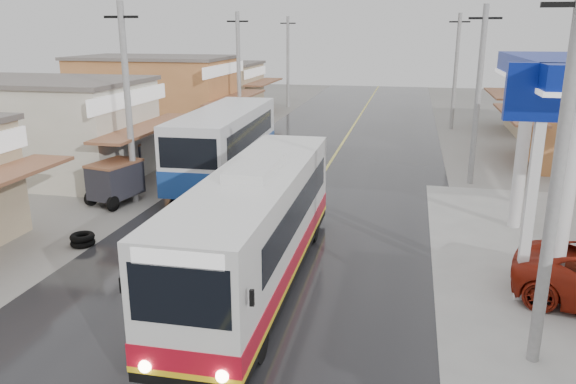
{
  "coord_description": "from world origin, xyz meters",
  "views": [
    {
      "loc": [
        4.07,
        -11.63,
        6.99
      ],
      "look_at": [
        0.32,
        5.52,
        1.85
      ],
      "focal_mm": 35.0,
      "sensor_mm": 36.0,
      "label": 1
    }
  ],
  "objects_px": {
    "cyclist": "(217,187)",
    "tyre_stack": "(83,240)",
    "coach_bus": "(257,226)",
    "tricycle_far": "(131,155)",
    "second_bus": "(225,143)",
    "tricycle_near": "(115,180)"
  },
  "relations": [
    {
      "from": "cyclist",
      "to": "tyre_stack",
      "type": "height_order",
      "value": "cyclist"
    },
    {
      "from": "coach_bus",
      "to": "cyclist",
      "type": "distance_m",
      "value": 7.87
    },
    {
      "from": "coach_bus",
      "to": "tyre_stack",
      "type": "distance_m",
      "value": 6.76
    },
    {
      "from": "tricycle_far",
      "to": "second_bus",
      "type": "bearing_deg",
      "value": -16.78
    },
    {
      "from": "second_bus",
      "to": "tricycle_far",
      "type": "height_order",
      "value": "second_bus"
    },
    {
      "from": "tricycle_far",
      "to": "tyre_stack",
      "type": "height_order",
      "value": "tricycle_far"
    },
    {
      "from": "cyclist",
      "to": "tricycle_far",
      "type": "xyz_separation_m",
      "value": [
        -5.75,
        3.69,
        0.27
      ]
    },
    {
      "from": "second_bus",
      "to": "tyre_stack",
      "type": "bearing_deg",
      "value": -104.15
    },
    {
      "from": "cyclist",
      "to": "tricycle_far",
      "type": "height_order",
      "value": "cyclist"
    },
    {
      "from": "tricycle_near",
      "to": "tyre_stack",
      "type": "height_order",
      "value": "tricycle_near"
    },
    {
      "from": "cyclist",
      "to": "tyre_stack",
      "type": "relative_size",
      "value": 2.55
    },
    {
      "from": "second_bus",
      "to": "cyclist",
      "type": "distance_m",
      "value": 3.92
    },
    {
      "from": "cyclist",
      "to": "tyre_stack",
      "type": "distance_m",
      "value": 6.19
    },
    {
      "from": "second_bus",
      "to": "coach_bus",
      "type": "bearing_deg",
      "value": -69.02
    },
    {
      "from": "coach_bus",
      "to": "second_bus",
      "type": "distance_m",
      "value": 11.47
    },
    {
      "from": "second_bus",
      "to": "tricycle_near",
      "type": "xyz_separation_m",
      "value": [
        -3.24,
        -4.58,
        -0.79
      ]
    },
    {
      "from": "second_bus",
      "to": "tricycle_near",
      "type": "bearing_deg",
      "value": -127.32
    },
    {
      "from": "tricycle_near",
      "to": "tricycle_far",
      "type": "relative_size",
      "value": 1.1
    },
    {
      "from": "tricycle_far",
      "to": "cyclist",
      "type": "bearing_deg",
      "value": -49.17
    },
    {
      "from": "cyclist",
      "to": "tricycle_near",
      "type": "height_order",
      "value": "cyclist"
    },
    {
      "from": "second_bus",
      "to": "tricycle_far",
      "type": "distance_m",
      "value": 5.0
    },
    {
      "from": "second_bus",
      "to": "tricycle_far",
      "type": "xyz_separation_m",
      "value": [
        -4.93,
        0.02,
        -0.84
      ]
    }
  ]
}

